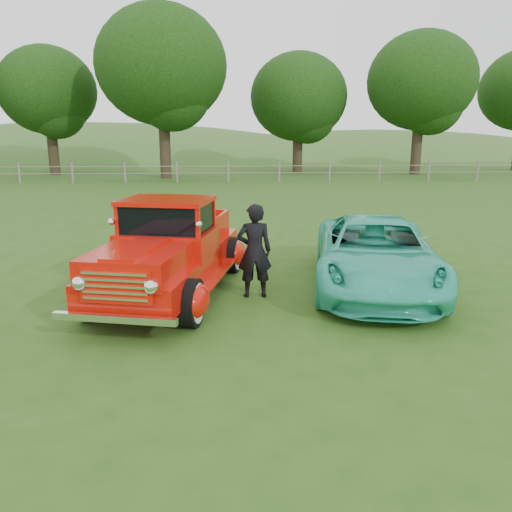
{
  "coord_description": "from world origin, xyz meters",
  "views": [
    {
      "loc": [
        0.08,
        -7.59,
        2.93
      ],
      "look_at": [
        0.54,
        1.2,
        0.72
      ],
      "focal_mm": 35.0,
      "sensor_mm": 36.0,
      "label": 1
    }
  ],
  "objects_px": {
    "tree_mid_west": "(47,91)",
    "man": "(254,251)",
    "red_pickup": "(170,252)",
    "tree_near_east": "(299,97)",
    "teal_sedan": "(376,254)",
    "tree_mid_east": "(422,81)",
    "tree_near_west": "(162,66)"
  },
  "relations": [
    {
      "from": "tree_near_east",
      "to": "tree_mid_east",
      "type": "relative_size",
      "value": 0.88
    },
    {
      "from": "tree_mid_west",
      "to": "man",
      "type": "xyz_separation_m",
      "value": [
        12.5,
        -26.94,
        -4.7
      ]
    },
    {
      "from": "tree_near_east",
      "to": "man",
      "type": "bearing_deg",
      "value": -99.14
    },
    {
      "from": "tree_near_east",
      "to": "tree_near_west",
      "type": "bearing_deg",
      "value": -156.04
    },
    {
      "from": "tree_mid_west",
      "to": "tree_mid_east",
      "type": "relative_size",
      "value": 0.9
    },
    {
      "from": "tree_mid_west",
      "to": "red_pickup",
      "type": "distance_m",
      "value": 29.23
    },
    {
      "from": "tree_mid_east",
      "to": "teal_sedan",
      "type": "distance_m",
      "value": 28.01
    },
    {
      "from": "tree_mid_east",
      "to": "man",
      "type": "relative_size",
      "value": 5.53
    },
    {
      "from": "tree_near_east",
      "to": "tree_mid_east",
      "type": "xyz_separation_m",
      "value": [
        8.0,
        -2.0,
        0.93
      ]
    },
    {
      "from": "tree_near_east",
      "to": "teal_sedan",
      "type": "height_order",
      "value": "tree_near_east"
    },
    {
      "from": "tree_mid_east",
      "to": "teal_sedan",
      "type": "bearing_deg",
      "value": -111.72
    },
    {
      "from": "tree_mid_west",
      "to": "man",
      "type": "distance_m",
      "value": 30.07
    },
    {
      "from": "tree_near_west",
      "to": "tree_mid_east",
      "type": "distance_m",
      "value": 17.13
    },
    {
      "from": "tree_near_west",
      "to": "teal_sedan",
      "type": "bearing_deg",
      "value": -73.79
    },
    {
      "from": "red_pickup",
      "to": "tree_near_west",
      "type": "bearing_deg",
      "value": 109.26
    },
    {
      "from": "tree_mid_west",
      "to": "teal_sedan",
      "type": "xyz_separation_m",
      "value": [
        14.84,
        -26.51,
        -4.89
      ]
    },
    {
      "from": "tree_near_east",
      "to": "tree_mid_east",
      "type": "bearing_deg",
      "value": -14.04
    },
    {
      "from": "tree_near_west",
      "to": "red_pickup",
      "type": "xyz_separation_m",
      "value": [
        2.97,
        -23.67,
        -6.0
      ]
    },
    {
      "from": "teal_sedan",
      "to": "man",
      "type": "xyz_separation_m",
      "value": [
        -2.33,
        -0.43,
        0.19
      ]
    },
    {
      "from": "tree_near_east",
      "to": "man",
      "type": "relative_size",
      "value": 4.88
    },
    {
      "from": "tree_mid_west",
      "to": "tree_near_east",
      "type": "relative_size",
      "value": 1.02
    },
    {
      "from": "red_pickup",
      "to": "teal_sedan",
      "type": "bearing_deg",
      "value": 14.5
    },
    {
      "from": "tree_near_west",
      "to": "tree_near_east",
      "type": "height_order",
      "value": "tree_near_west"
    },
    {
      "from": "tree_mid_east",
      "to": "teal_sedan",
      "type": "xyz_separation_m",
      "value": [
        -10.16,
        -25.51,
        -5.51
      ]
    },
    {
      "from": "tree_mid_west",
      "to": "man",
      "type": "height_order",
      "value": "tree_mid_west"
    },
    {
      "from": "tree_near_east",
      "to": "man",
      "type": "distance_m",
      "value": 28.64
    },
    {
      "from": "tree_near_west",
      "to": "man",
      "type": "distance_m",
      "value": 25.08
    },
    {
      "from": "tree_mid_west",
      "to": "man",
      "type": "relative_size",
      "value": 4.96
    },
    {
      "from": "tree_mid_east",
      "to": "red_pickup",
      "type": "distance_m",
      "value": 29.75
    },
    {
      "from": "tree_near_west",
      "to": "teal_sedan",
      "type": "xyz_separation_m",
      "value": [
        6.84,
        -23.51,
        -6.13
      ]
    },
    {
      "from": "tree_near_east",
      "to": "teal_sedan",
      "type": "distance_m",
      "value": 27.97
    },
    {
      "from": "tree_near_west",
      "to": "teal_sedan",
      "type": "height_order",
      "value": "tree_near_west"
    }
  ]
}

